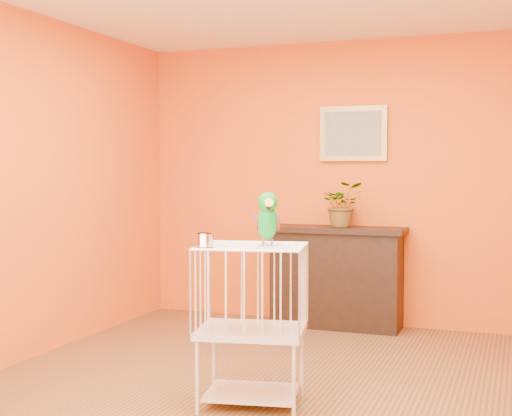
% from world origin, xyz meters
% --- Properties ---
extents(ground, '(4.50, 4.50, 0.00)m').
position_xyz_m(ground, '(0.00, 0.00, 0.00)').
color(ground, brown).
rests_on(ground, ground).
extents(room_shell, '(4.50, 4.50, 4.50)m').
position_xyz_m(room_shell, '(0.00, 0.00, 1.58)').
color(room_shell, orange).
rests_on(room_shell, ground).
extents(console_cabinet, '(1.22, 0.44, 0.91)m').
position_xyz_m(console_cabinet, '(-0.10, 2.03, 0.45)').
color(console_cabinet, black).
rests_on(console_cabinet, ground).
extents(potted_plant, '(0.49, 0.51, 0.32)m').
position_xyz_m(potted_plant, '(-0.05, 2.08, 1.07)').
color(potted_plant, '#26722D').
rests_on(potted_plant, console_cabinet).
extents(framed_picture, '(0.62, 0.04, 0.50)m').
position_xyz_m(framed_picture, '(0.00, 2.22, 1.75)').
color(framed_picture, '#B88F41').
rests_on(framed_picture, room_shell).
extents(birdcage, '(0.71, 0.59, 0.97)m').
position_xyz_m(birdcage, '(-0.05, -0.24, 0.50)').
color(birdcage, silver).
rests_on(birdcage, ground).
extents(feed_cup, '(0.11, 0.11, 0.08)m').
position_xyz_m(feed_cup, '(-0.27, -0.44, 1.01)').
color(feed_cup, silver).
rests_on(feed_cup, birdcage).
extents(parrot, '(0.19, 0.28, 0.32)m').
position_xyz_m(parrot, '(0.05, -0.25, 1.13)').
color(parrot, '#59544C').
rests_on(parrot, birdcage).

